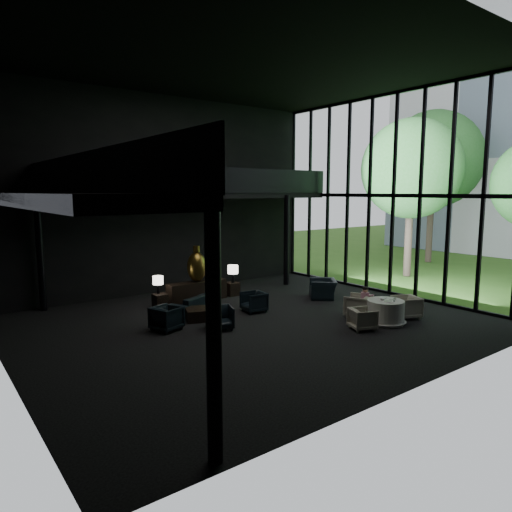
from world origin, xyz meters
TOP-DOWN VIEW (x-y plane):
  - floor at (0.00, 0.00)m, footprint 14.00×12.00m
  - ceiling at (0.00, 0.00)m, footprint 14.00×12.00m
  - wall_back at (0.00, 6.00)m, footprint 14.00×0.04m
  - wall_front at (0.00, -6.00)m, footprint 14.00×0.04m
  - curtain_wall at (6.95, 0.00)m, footprint 0.20×12.00m
  - mezzanine_left at (-6.00, 0.00)m, footprint 2.00×12.00m
  - mezzanine_back at (1.00, 5.00)m, footprint 12.00×2.00m
  - railing_left at (-5.00, 0.00)m, footprint 0.06×12.00m
  - railing_back at (1.00, 4.00)m, footprint 12.00×0.06m
  - column_sw at (-5.00, -5.70)m, footprint 0.24×0.24m
  - column_nw at (-5.00, 5.70)m, footprint 0.24×0.24m
  - column_ne at (4.80, 4.00)m, footprint 0.24×0.24m
  - tree_near at (11.00, 2.00)m, footprint 4.80×4.80m
  - tree_far at (16.00, 4.00)m, footprint 5.60×5.60m
  - console at (0.03, 3.68)m, footprint 2.37×0.54m
  - bronze_urn at (0.03, 3.67)m, footprint 0.73×0.73m
  - side_table_left at (-1.57, 3.53)m, footprint 0.47×0.47m
  - table_lamp_left at (-1.57, 3.67)m, footprint 0.38×0.38m
  - side_table_right at (1.63, 3.66)m, footprint 0.48×0.48m
  - table_lamp_right at (1.63, 3.59)m, footprint 0.42×0.42m
  - sofa at (-0.81, 2.43)m, footprint 1.94×1.22m
  - lounge_armchair_west at (-2.56, 0.97)m, footprint 0.99×1.02m
  - lounge_armchair_east at (0.81, 1.09)m, footprint 0.80×0.84m
  - lounge_armchair_south at (-1.22, 0.09)m, footprint 0.97×0.94m
  - window_armchair at (4.23, 1.11)m, footprint 1.37×1.42m
  - coffee_table at (-1.21, 1.36)m, footprint 1.10×1.10m
  - dining_table at (3.29, -2.57)m, footprint 1.31×1.31m
  - dining_chair_north at (3.22, -1.53)m, footprint 1.11×1.08m
  - dining_chair_east at (4.38, -2.57)m, footprint 1.01×1.04m
  - dining_chair_west at (2.21, -2.55)m, footprint 0.81×0.83m
  - child at (3.35, -1.69)m, footprint 0.27×0.27m
  - plate_a at (3.21, -2.71)m, footprint 0.27×0.27m
  - plate_b at (3.51, -2.30)m, footprint 0.27×0.27m
  - saucer at (3.48, -2.65)m, footprint 0.20×0.20m
  - coffee_cup at (3.59, -2.68)m, footprint 0.10×0.10m
  - cereal_bowl at (3.23, -2.48)m, footprint 0.15×0.15m
  - cream_pot at (3.35, -2.84)m, footprint 0.06×0.06m

SIDE VIEW (x-z plane):
  - floor at x=0.00m, z-range -0.01..0.01m
  - coffee_table at x=-1.21m, z-range 0.00..0.38m
  - side_table_left at x=-1.57m, z-range 0.00..0.51m
  - side_table_right at x=1.63m, z-range 0.00..0.53m
  - dining_table at x=3.29m, z-range -0.05..0.70m
  - dining_chair_west at x=2.21m, z-range 0.00..0.67m
  - sofa at x=-0.81m, z-range 0.00..0.73m
  - console at x=0.03m, z-range 0.00..0.75m
  - lounge_armchair_east at x=0.81m, z-range 0.00..0.77m
  - lounge_armchair_south at x=-1.22m, z-range 0.00..0.78m
  - dining_chair_east at x=4.38m, z-range 0.00..0.83m
  - lounge_armchair_west at x=-2.56m, z-range 0.00..0.85m
  - dining_chair_north at x=3.22m, z-range 0.00..0.88m
  - window_armchair at x=4.23m, z-range 0.00..1.05m
  - child at x=3.35m, z-range 0.45..1.04m
  - saucer at x=3.48m, z-range 0.75..0.76m
  - plate_a at x=3.21m, z-range 0.75..0.77m
  - plate_b at x=3.51m, z-range 0.75..0.77m
  - cream_pot at x=3.35m, z-range 0.75..0.81m
  - cereal_bowl at x=3.23m, z-range 0.75..0.83m
  - coffee_cup at x=3.59m, z-range 0.76..0.82m
  - table_lamp_left at x=-1.57m, z-range 0.65..1.29m
  - table_lamp_right at x=1.63m, z-range 0.69..1.39m
  - bronze_urn at x=0.03m, z-range 0.65..2.02m
  - column_sw at x=-5.00m, z-range 0.00..4.00m
  - column_nw at x=-5.00m, z-range 0.00..4.00m
  - column_ne at x=4.80m, z-range 0.00..4.00m
  - wall_back at x=0.00m, z-range 0.00..8.00m
  - wall_front at x=0.00m, z-range 0.00..8.00m
  - curtain_wall at x=6.95m, z-range 0.00..8.00m
  - mezzanine_left at x=-6.00m, z-range 3.88..4.12m
  - mezzanine_back at x=1.00m, z-range 3.88..4.12m
  - railing_left at x=-5.00m, z-range 4.10..5.10m
  - railing_back at x=1.00m, z-range 4.10..5.10m
  - tree_near at x=11.00m, z-range 1.41..9.06m
  - tree_far at x=16.00m, z-range 1.59..10.39m
  - ceiling at x=0.00m, z-range 7.99..8.01m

